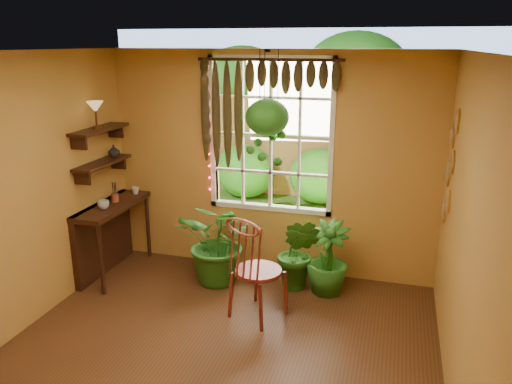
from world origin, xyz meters
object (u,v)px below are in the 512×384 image
Objects in this scene: counter_ledge at (106,230)px; potted_plant_left at (220,242)px; windsor_chair at (256,284)px; hanging_basket at (267,121)px; potted_plant_mid at (298,253)px.

potted_plant_left is (1.46, 0.10, -0.03)m from counter_ledge.
hanging_basket reaches higher than windsor_chair.
counter_ledge is at bearing -176.08° from potted_plant_left.
counter_ledge is 1.16× the size of potted_plant_left.
counter_ledge is 0.92× the size of hanging_basket.
windsor_chair is at bearing -111.67° from potted_plant_mid.
potted_plant_left is at bearing -174.32° from potted_plant_mid.
hanging_basket is (0.47, 0.35, 1.40)m from potted_plant_left.
potted_plant_left is (-0.62, 0.65, 0.14)m from windsor_chair.
windsor_chair is (2.08, -0.55, -0.18)m from counter_ledge.
counter_ledge is at bearing -175.40° from potted_plant_mid.
counter_ledge is 2.16m from windsor_chair.
potted_plant_left is at bearing 158.59° from windsor_chair.
potted_plant_left is 1.51m from hanging_basket.
hanging_basket is at bearing 149.96° from potted_plant_mid.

